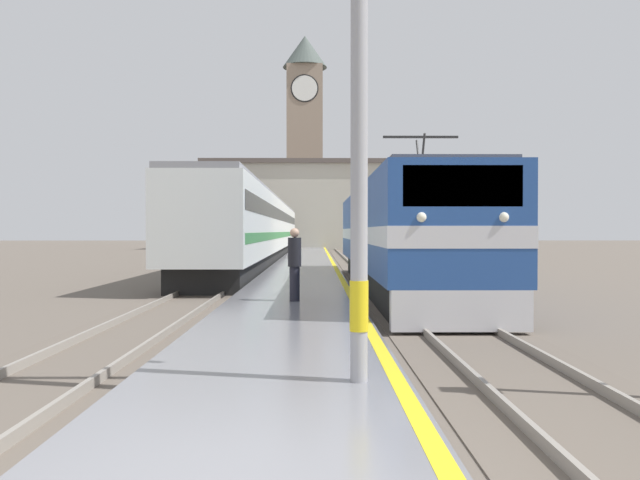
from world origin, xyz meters
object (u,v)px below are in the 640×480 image
Objects in this scene: locomotive_train at (397,236)px; clock_tower at (305,135)px; passenger_train at (262,229)px; catenary_mast at (371,45)px; person_on_platform at (295,262)px.

clock_tower is (-4.16, 56.58, 12.26)m from locomotive_train.
catenary_mast is at bearing -82.92° from passenger_train.
person_on_platform is (-3.37, -5.80, -0.62)m from locomotive_train.
clock_tower is at bearing 94.21° from locomotive_train.
passenger_train is 34.60m from catenary_mast.
clock_tower is at bearing 86.43° from passenger_train.
locomotive_train is 0.42× the size of passenger_train.
clock_tower is at bearing 91.60° from catenary_mast.
clock_tower reaches higher than passenger_train.
person_on_platform is 0.07× the size of clock_tower.
catenary_mast reaches higher than passenger_train.
passenger_train is 25.98m from person_on_platform.
locomotive_train is 0.74× the size of clock_tower.
person_on_platform is at bearing 97.96° from catenary_mast.
passenger_train reaches higher than person_on_platform.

